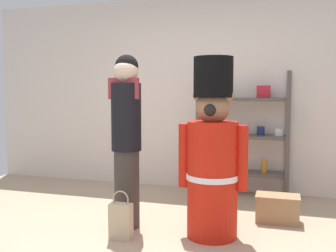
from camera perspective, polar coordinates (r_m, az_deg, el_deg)
The scene contains 7 objects.
ground_plane at distance 3.45m, azimuth -2.83°, elevation -17.33°, with size 6.40×6.40×0.00m, color tan.
back_wall at distance 5.32m, azimuth 5.21°, elevation 4.79°, with size 6.40×0.12×2.60m, color silver.
merchandise_shelf at distance 5.04m, azimuth 11.02°, elevation -0.98°, with size 1.15×0.35×1.57m.
teddy_bear_guard at distance 3.52m, azimuth 6.55°, elevation -4.58°, with size 0.63×0.47×1.62m.
person_shopper at distance 3.75m, azimuth -6.12°, elevation -1.08°, with size 0.30×0.29×1.67m.
shopping_bag at distance 3.59m, azimuth -6.94°, elevation -13.60°, with size 0.20×0.10×0.44m.
display_crate at distance 4.17m, azimuth 15.78°, elevation -11.57°, with size 0.43×0.27×0.28m.
Camera 1 is at (1.09, -3.01, 1.30)m, focal length 41.53 mm.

